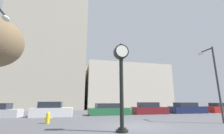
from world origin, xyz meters
name	(u,v)px	position (x,y,z in m)	size (l,w,h in m)	color
ground_plane	(136,126)	(0.00, 0.00, 0.00)	(200.00, 200.00, 0.00)	#515156
building_tall_tower	(51,37)	(-9.90, 24.00, 15.78)	(15.22, 12.00, 31.55)	#BCB29E
building_storefront_row	(124,88)	(7.21, 24.00, 4.67)	(17.78, 12.00, 9.34)	beige
street_clock	(121,74)	(-1.46, -1.67, 3.07)	(0.84, 0.66, 4.94)	black
car_white	(52,110)	(-6.26, 7.74, 0.64)	(4.17, 1.97, 1.52)	silver
car_green	(109,110)	(-0.05, 8.08, 0.56)	(4.85, 2.01, 1.33)	#236038
car_maroon	(149,109)	(5.27, 8.25, 0.60)	(4.30, 1.89, 1.43)	maroon
car_navy	(187,109)	(10.83, 8.26, 0.59)	(4.77, 2.13, 1.39)	#19234C
car_red	(222,108)	(16.62, 8.19, 0.57)	(4.54, 2.10, 1.33)	red
fire_hydrant_near	(48,118)	(-5.80, 2.52, 0.41)	(0.60, 0.26, 0.81)	yellow
street_lamp_right	(211,71)	(6.68, -0.04, 3.97)	(0.36, 1.57, 5.90)	#38383D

